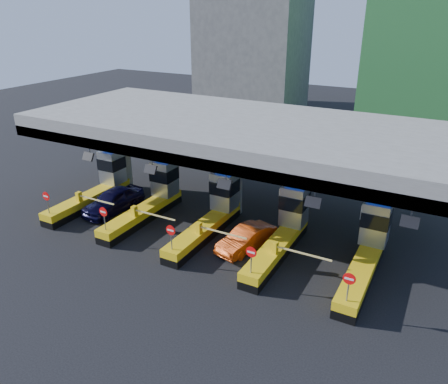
% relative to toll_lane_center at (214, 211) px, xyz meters
% --- Properties ---
extents(ground, '(120.00, 120.00, 0.00)m').
position_rel_toll_lane_center_xyz_m(ground, '(-0.00, -0.28, -1.40)').
color(ground, black).
rests_on(ground, ground).
extents(toll_canopy, '(28.00, 12.09, 7.00)m').
position_rel_toll_lane_center_xyz_m(toll_canopy, '(-0.00, 2.59, 4.74)').
color(toll_canopy, slate).
rests_on(toll_canopy, ground).
extents(toll_lane_far_left, '(4.43, 8.00, 4.16)m').
position_rel_toll_lane_center_xyz_m(toll_lane_far_left, '(-10.00, 0.00, 0.00)').
color(toll_lane_far_left, black).
rests_on(toll_lane_far_left, ground).
extents(toll_lane_left, '(4.43, 8.00, 4.16)m').
position_rel_toll_lane_center_xyz_m(toll_lane_left, '(-5.00, 0.00, 0.00)').
color(toll_lane_left, black).
rests_on(toll_lane_left, ground).
extents(toll_lane_center, '(4.43, 8.00, 4.16)m').
position_rel_toll_lane_center_xyz_m(toll_lane_center, '(0.00, 0.00, 0.00)').
color(toll_lane_center, black).
rests_on(toll_lane_center, ground).
extents(toll_lane_right, '(4.43, 8.00, 4.16)m').
position_rel_toll_lane_center_xyz_m(toll_lane_right, '(5.00, 0.00, 0.00)').
color(toll_lane_right, black).
rests_on(toll_lane_right, ground).
extents(toll_lane_far_right, '(4.43, 8.00, 4.16)m').
position_rel_toll_lane_center_xyz_m(toll_lane_far_right, '(10.00, 0.00, 0.00)').
color(toll_lane_far_right, black).
rests_on(toll_lane_far_right, ground).
extents(bg_building_concrete, '(14.00, 10.00, 18.00)m').
position_rel_toll_lane_center_xyz_m(bg_building_concrete, '(-14.00, 35.72, 7.60)').
color(bg_building_concrete, '#4C4C49').
rests_on(bg_building_concrete, ground).
extents(van, '(2.42, 5.15, 1.70)m').
position_rel_toll_lane_center_xyz_m(van, '(-7.83, -1.01, -0.55)').
color(van, black).
rests_on(van, ground).
extents(red_car, '(2.60, 4.52, 1.41)m').
position_rel_toll_lane_center_xyz_m(red_car, '(3.01, -1.25, -0.69)').
color(red_car, '#AD380D').
rests_on(red_car, ground).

